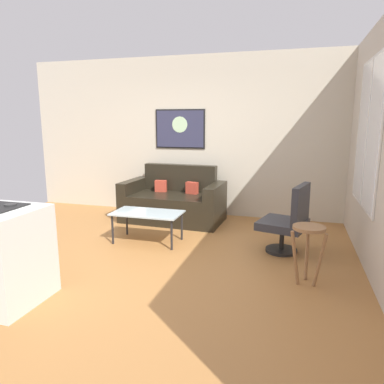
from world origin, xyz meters
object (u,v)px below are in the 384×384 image
bar_stool (308,239)px  wall_painting (180,129)px  coffee_table (147,215)px  armchair (289,220)px  couch (174,202)px

bar_stool → wall_painting: size_ratio=0.67×
coffee_table → wall_painting: wall_painting is taller
armchair → bar_stool: bearing=-76.1°
coffee_table → wall_painting: 2.08m
armchair → coffee_table: bearing=-177.0°
couch → coffee_table: size_ratio=1.78×
couch → coffee_table: (0.01, -1.17, 0.08)m
armchair → wall_painting: wall_painting is taller
coffee_table → bar_stool: bar_stool is taller
couch → armchair: couch is taller
couch → bar_stool: bearing=-42.2°
bar_stool → armchair: bearing=103.9°
couch → coffee_table: bearing=-89.3°
couch → bar_stool: 2.88m
armchair → bar_stool: size_ratio=1.45×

